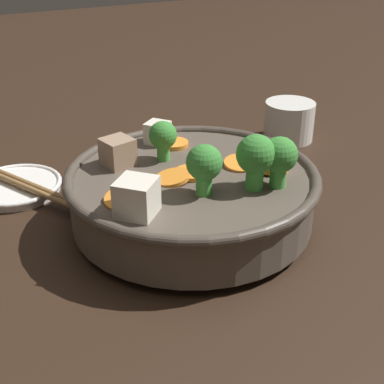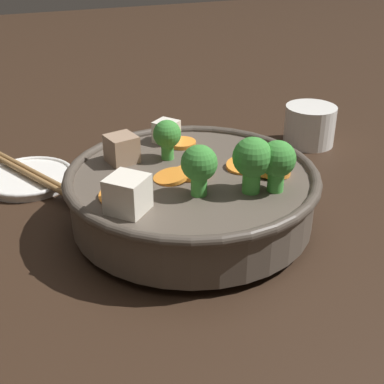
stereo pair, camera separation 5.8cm
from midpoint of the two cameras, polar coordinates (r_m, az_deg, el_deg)
name	(u,v)px [view 1 (the left image)]	position (r m, az deg, el deg)	size (l,w,h in m)	color
ground_plane	(192,224)	(0.60, -2.77, -3.56)	(3.00, 3.00, 0.00)	black
stirfry_bowl	(193,190)	(0.58, -2.82, 0.14)	(0.27, 0.27, 0.12)	#51473D
side_saucer	(15,187)	(0.71, -20.59, 0.48)	(0.12, 0.12, 0.01)	white
tea_cup	(289,121)	(0.83, 8.34, 7.51)	(0.08, 0.08, 0.06)	white
chopsticks_pair	(14,180)	(0.71, -20.72, 1.16)	(0.11, 0.22, 0.01)	olive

